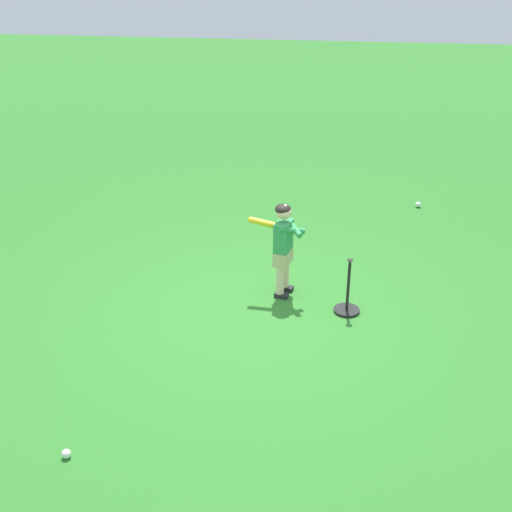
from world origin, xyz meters
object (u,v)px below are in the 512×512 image
object	(u,v)px
play_ball_near_batter	(418,205)
batting_tee	(347,303)
play_ball_far_left	(66,454)
child_batter	(283,241)

from	to	relation	value
play_ball_near_batter	batting_tee	xyz separation A→B (m)	(-3.17, 1.00, 0.06)
play_ball_near_batter	play_ball_far_left	world-z (taller)	play_ball_near_batter
play_ball_near_batter	batting_tee	world-z (taller)	batting_tee
child_batter	play_ball_near_batter	distance (m)	3.41
child_batter	batting_tee	size ratio (longest dim) A/B	1.74
batting_tee	child_batter	bearing A→B (deg)	67.98
play_ball_far_left	batting_tee	bearing A→B (deg)	-39.99
play_ball_near_batter	batting_tee	size ratio (longest dim) A/B	0.13
child_batter	batting_tee	bearing A→B (deg)	-112.02
play_ball_near_batter	play_ball_far_left	bearing A→B (deg)	151.36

